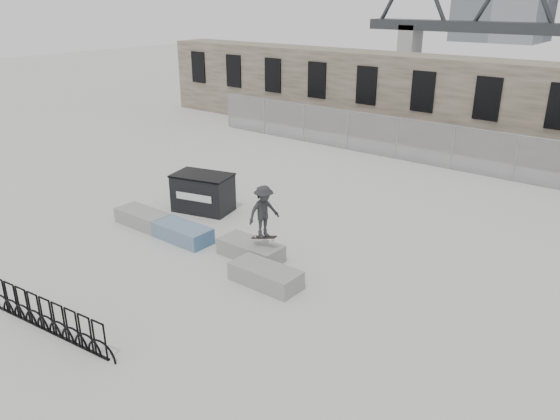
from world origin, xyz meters
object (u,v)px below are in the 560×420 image
(planter_offset, at_px, (266,275))
(skateboarder, at_px, (264,212))
(planter_far_left, at_px, (143,217))
(planter_center_right, at_px, (251,249))
(planter_center_left, at_px, (183,232))
(dumpster, at_px, (203,192))
(bike_rack, at_px, (47,316))

(planter_offset, bearing_deg, skateboarder, 131.44)
(planter_far_left, height_order, skateboarder, skateboarder)
(planter_far_left, distance_m, planter_center_right, 4.58)
(planter_center_right, distance_m, planter_offset, 1.68)
(planter_center_left, distance_m, dumpster, 2.68)
(planter_far_left, distance_m, planter_center_left, 2.02)
(dumpster, height_order, skateboarder, skateboarder)
(planter_far_left, distance_m, bike_rack, 6.47)
(planter_center_right, height_order, bike_rack, bike_rack)
(planter_center_left, height_order, bike_rack, bike_rack)
(planter_far_left, relative_size, planter_offset, 1.00)
(planter_center_left, xyz_separation_m, skateboarder, (3.06, 0.43, 1.33))
(planter_center_left, bearing_deg, planter_offset, -8.11)
(bike_rack, bearing_deg, dumpster, 109.87)
(planter_offset, relative_size, dumpster, 0.85)
(dumpster, bearing_deg, planter_offset, -42.83)
(planter_offset, distance_m, skateboarder, 1.87)
(bike_rack, bearing_deg, planter_far_left, 122.11)
(planter_far_left, relative_size, dumpster, 0.85)
(skateboarder, bearing_deg, bike_rack, -179.34)
(planter_far_left, xyz_separation_m, planter_offset, (5.95, -0.57, 0.00))
(planter_center_right, xyz_separation_m, bike_rack, (-1.13, -5.87, 0.16))
(planter_center_left, distance_m, skateboarder, 3.36)
(planter_far_left, bearing_deg, skateboarder, 4.76)
(planter_center_left, bearing_deg, planter_center_right, 9.01)
(planter_far_left, relative_size, skateboarder, 1.19)
(planter_center_left, relative_size, bike_rack, 0.45)
(planter_far_left, xyz_separation_m, planter_center_right, (4.57, 0.40, 0.00))
(planter_center_left, xyz_separation_m, planter_center_right, (2.55, 0.40, 0.00))
(skateboarder, bearing_deg, planter_center_left, 114.16)
(planter_offset, relative_size, skateboarder, 1.19)
(planter_center_right, height_order, dumpster, dumpster)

